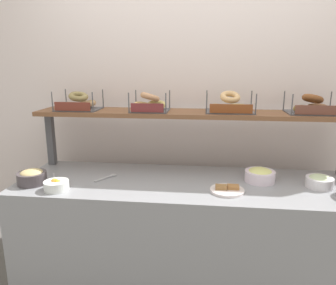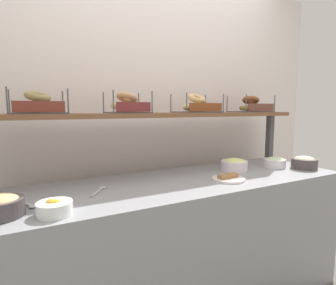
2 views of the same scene
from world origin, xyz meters
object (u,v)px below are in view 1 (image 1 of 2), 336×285
at_px(bowl_hummus, 32,177).
at_px(serving_spoon_near_plate, 54,179).
at_px(bowl_scallion_spread, 319,181).
at_px(serving_plate_white, 227,190).
at_px(bagel_basket_plain, 230,105).
at_px(bagel_basket_everything, 78,103).
at_px(bagel_basket_cinnamon_raisin, 312,107).
at_px(bagel_basket_sesame, 150,104).
at_px(bowl_egg_salad, 260,175).
at_px(serving_spoon_by_edge, 109,176).
at_px(bowl_fruit_salad, 56,185).

distance_m(bowl_hummus, serving_spoon_near_plate, 0.14).
bearing_deg(bowl_scallion_spread, serving_plate_white, -166.47).
bearing_deg(bagel_basket_plain, bowl_scallion_spread, -25.33).
height_order(bagel_basket_everything, bagel_basket_cinnamon_raisin, same).
bearing_deg(bowl_scallion_spread, bagel_basket_sesame, 167.65).
bearing_deg(bagel_basket_sesame, bowl_scallion_spread, -12.35).
height_order(bowl_egg_salad, serving_spoon_by_edge, bowl_egg_salad).
distance_m(bowl_hummus, bagel_basket_plain, 1.41).
distance_m(bowl_hummus, bagel_basket_sesame, 0.93).
height_order(bowl_egg_salad, bagel_basket_sesame, bagel_basket_sesame).
xyz_separation_m(bowl_egg_salad, bowl_fruit_salad, (-1.28, -0.30, -0.01)).
bearing_deg(bowl_egg_salad, serving_plate_white, -138.33).
distance_m(bowl_hummus, serving_spoon_by_edge, 0.49).
bearing_deg(bagel_basket_plain, bagel_basket_everything, -179.25).
bearing_deg(bowl_hummus, serving_plate_white, 0.62).
height_order(bowl_fruit_salad, bagel_basket_plain, bagel_basket_plain).
distance_m(bowl_fruit_salad, serving_plate_white, 1.06).
bearing_deg(serving_spoon_near_plate, bagel_basket_everything, 76.74).
bearing_deg(bowl_hummus, bagel_basket_sesame, 29.27).
relative_size(bowl_hummus, serving_spoon_near_plate, 1.15).
bearing_deg(bagel_basket_everything, bagel_basket_sesame, -0.66).
bearing_deg(bagel_basket_sesame, serving_spoon_near_plate, -152.50).
distance_m(bagel_basket_everything, bagel_basket_cinnamon_raisin, 1.64).
relative_size(bagel_basket_sesame, bagel_basket_plain, 0.80).
relative_size(serving_plate_white, serving_spoon_by_edge, 1.38).
xyz_separation_m(bowl_egg_salad, bagel_basket_plain, (-0.20, 0.21, 0.43)).
xyz_separation_m(bowl_hummus, bagel_basket_everything, (0.18, 0.41, 0.43)).
bearing_deg(serving_spoon_by_edge, bagel_basket_plain, 17.08).
bearing_deg(serving_plate_white, bagel_basket_plain, 87.05).
height_order(bowl_scallion_spread, bagel_basket_sesame, bagel_basket_sesame).
bearing_deg(serving_spoon_near_plate, serving_plate_white, -3.51).
xyz_separation_m(bagel_basket_sesame, bagel_basket_cinnamon_raisin, (1.11, 0.02, -0.01)).
relative_size(serving_spoon_near_plate, serving_spoon_by_edge, 1.07).
bearing_deg(bagel_basket_plain, serving_plate_white, -92.95).
relative_size(bowl_scallion_spread, bowl_fruit_salad, 1.11).
bearing_deg(serving_spoon_by_edge, bagel_basket_sesame, 42.38).
bearing_deg(bagel_basket_everything, bowl_egg_salad, -8.43).
xyz_separation_m(bowl_egg_salad, serving_spoon_by_edge, (-1.02, -0.04, -0.04)).
bearing_deg(bagel_basket_everything, serving_spoon_near_plate, -103.26).
xyz_separation_m(bowl_fruit_salad, serving_plate_white, (1.05, 0.10, -0.02)).
bearing_deg(bagel_basket_plain, serving_spoon_by_edge, -162.92).
height_order(bagel_basket_everything, bagel_basket_sesame, bagel_basket_sesame).
relative_size(bowl_hummus, bagel_basket_plain, 0.56).
bearing_deg(bagel_basket_cinnamon_raisin, bagel_basket_everything, -179.47).
bearing_deg(bowl_fruit_salad, serving_spoon_near_plate, 120.10).
relative_size(bowl_scallion_spread, serving_spoon_by_edge, 1.11).
xyz_separation_m(bowl_scallion_spread, bagel_basket_everything, (-1.65, 0.25, 0.44)).
bearing_deg(bowl_hummus, bagel_basket_cinnamon_raisin, 12.99).
xyz_separation_m(bowl_hummus, bagel_basket_plain, (1.27, 0.42, 0.43)).
relative_size(bagel_basket_everything, bagel_basket_cinnamon_raisin, 0.92).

